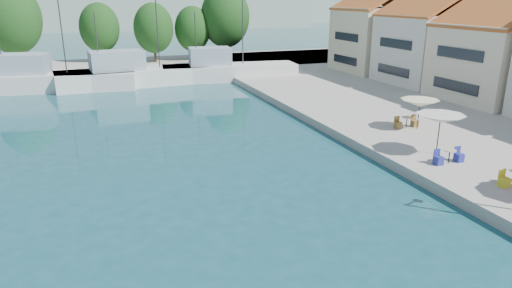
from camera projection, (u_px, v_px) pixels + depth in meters
name	position (u px, v px, depth m)	size (l,w,h in m)	color
quay_right	(502.00, 112.00, 37.27)	(32.00, 92.00, 0.60)	#A09A90
quay_far	(99.00, 68.00, 60.47)	(90.00, 16.00, 0.60)	#A09A90
hill_west	(6.00, 2.00, 133.96)	(180.00, 40.00, 16.00)	#94A295
hill_east	(218.00, 6.00, 175.42)	(140.00, 40.00, 12.00)	#94A295
building_04	(500.00, 49.00, 39.16)	(9.00, 8.80, 9.20)	beige
building_05	(428.00, 38.00, 47.12)	(8.40, 8.80, 9.70)	silver
building_06	(378.00, 30.00, 55.09)	(9.00, 8.80, 10.20)	beige
trawler_02	(46.00, 80.00, 47.24)	(17.69, 7.07, 10.20)	silver
trawler_03	(139.00, 75.00, 50.29)	(18.73, 6.46, 10.20)	silver
trawler_04	(227.00, 71.00, 53.20)	(15.84, 5.86, 10.20)	silver
tree_04	(11.00, 18.00, 57.36)	(7.19, 7.19, 10.64)	#3F2B19
tree_05	(99.00, 28.00, 63.26)	(5.41, 5.41, 8.01)	#3F2B19
tree_06	(154.00, 28.00, 62.49)	(5.41, 5.41, 8.01)	#3F2B19
tree_07	(193.00, 29.00, 65.10)	(5.08, 5.08, 7.52)	#3F2B19
tree_08	(225.00, 17.00, 65.65)	(6.99, 6.99, 10.35)	#3F2B19
umbrella_white	(440.00, 119.00, 25.85)	(2.75, 2.75, 2.35)	black
umbrella_cream	(420.00, 103.00, 30.86)	(2.59, 2.59, 2.08)	black
cafe_table_02	(449.00, 158.00, 24.88)	(1.82, 0.70, 0.76)	black
cafe_table_03	(406.00, 124.00, 31.67)	(1.82, 0.70, 0.76)	black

